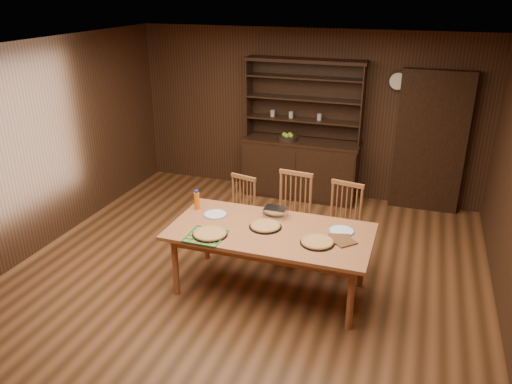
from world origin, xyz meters
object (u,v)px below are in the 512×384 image
at_px(chair_right, 342,222).
at_px(juice_bottle, 197,200).
at_px(china_hutch, 301,161).
at_px(dining_table, 270,236).
at_px(chair_center, 292,213).
at_px(chair_left, 240,210).

xyz_separation_m(chair_right, juice_bottle, (-1.62, -0.61, 0.31)).
height_order(china_hutch, dining_table, china_hutch).
distance_m(dining_table, chair_center, 0.84).
bearing_deg(china_hutch, dining_table, -82.71).
xyz_separation_m(china_hutch, juice_bottle, (-0.63, -2.51, 0.26)).
relative_size(china_hutch, juice_bottle, 9.29).
relative_size(china_hutch, chair_left, 2.30).
bearing_deg(china_hutch, chair_center, -78.96).
height_order(dining_table, chair_left, chair_left).
height_order(dining_table, juice_bottle, juice_bottle).
bearing_deg(juice_bottle, china_hutch, 75.94).
bearing_deg(juice_bottle, dining_table, -14.17).
height_order(chair_center, chair_right, chair_center).
height_order(china_hutch, chair_right, china_hutch).
bearing_deg(juice_bottle, chair_left, 65.72).
bearing_deg(chair_right, juice_bottle, -149.26).
relative_size(chair_center, chair_right, 1.06).
distance_m(china_hutch, chair_center, 1.96).
distance_m(chair_left, chair_right, 1.33).
xyz_separation_m(chair_left, chair_right, (1.33, -0.04, 0.05)).
height_order(dining_table, chair_center, chair_center).
bearing_deg(dining_table, chair_right, 53.01).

